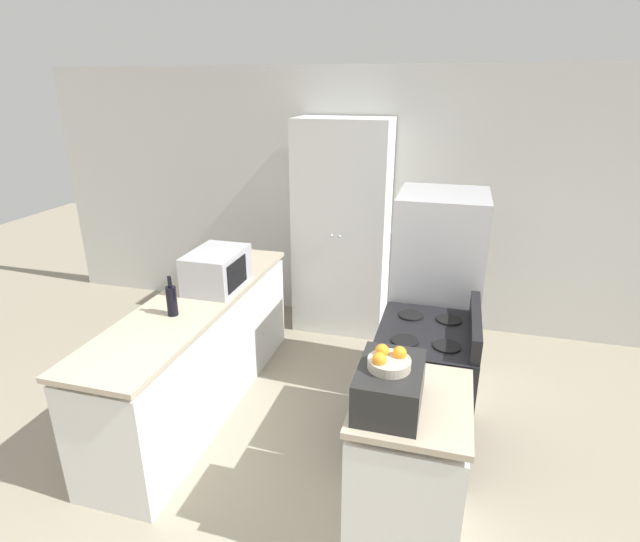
{
  "coord_description": "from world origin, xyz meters",
  "views": [
    {
      "loc": [
        0.97,
        -1.75,
        2.44
      ],
      "look_at": [
        0.0,
        1.77,
        1.05
      ],
      "focal_mm": 28.0,
      "sensor_mm": 36.0,
      "label": 1
    }
  ],
  "objects_px": {
    "microwave": "(217,270)",
    "fruit_bowl": "(389,361)",
    "stove": "(423,389)",
    "wine_bottle": "(172,300)",
    "toaster_oven": "(389,386)",
    "pantry_cabinet": "(342,229)",
    "refrigerator": "(436,296)"
  },
  "relations": [
    {
      "from": "pantry_cabinet",
      "to": "refrigerator",
      "type": "distance_m",
      "value": 1.36
    },
    {
      "from": "stove",
      "to": "microwave",
      "type": "xyz_separation_m",
      "value": [
        -1.65,
        0.31,
        0.6
      ]
    },
    {
      "from": "pantry_cabinet",
      "to": "fruit_bowl",
      "type": "xyz_separation_m",
      "value": [
        0.83,
        -2.58,
        0.11
      ]
    },
    {
      "from": "pantry_cabinet",
      "to": "stove",
      "type": "distance_m",
      "value": 2.05
    },
    {
      "from": "pantry_cabinet",
      "to": "wine_bottle",
      "type": "height_order",
      "value": "pantry_cabinet"
    },
    {
      "from": "wine_bottle",
      "to": "fruit_bowl",
      "type": "height_order",
      "value": "fruit_bowl"
    },
    {
      "from": "pantry_cabinet",
      "to": "wine_bottle",
      "type": "xyz_separation_m",
      "value": [
        -0.76,
        -1.94,
        -0.04
      ]
    },
    {
      "from": "microwave",
      "to": "fruit_bowl",
      "type": "height_order",
      "value": "fruit_bowl"
    },
    {
      "from": "microwave",
      "to": "fruit_bowl",
      "type": "xyz_separation_m",
      "value": [
        1.51,
        -1.18,
        0.11
      ]
    },
    {
      "from": "refrigerator",
      "to": "toaster_oven",
      "type": "relative_size",
      "value": 3.67
    },
    {
      "from": "stove",
      "to": "toaster_oven",
      "type": "xyz_separation_m",
      "value": [
        -0.13,
        -0.87,
        0.56
      ]
    },
    {
      "from": "pantry_cabinet",
      "to": "microwave",
      "type": "bearing_deg",
      "value": -115.92
    },
    {
      "from": "microwave",
      "to": "fruit_bowl",
      "type": "bearing_deg",
      "value": -38.11
    },
    {
      "from": "wine_bottle",
      "to": "toaster_oven",
      "type": "xyz_separation_m",
      "value": [
        1.6,
        -0.64,
        -0.0
      ]
    },
    {
      "from": "refrigerator",
      "to": "microwave",
      "type": "xyz_separation_m",
      "value": [
        -1.67,
        -0.48,
        0.23
      ]
    },
    {
      "from": "refrigerator",
      "to": "microwave",
      "type": "distance_m",
      "value": 1.75
    },
    {
      "from": "stove",
      "to": "microwave",
      "type": "distance_m",
      "value": 1.79
    },
    {
      "from": "stove",
      "to": "fruit_bowl",
      "type": "xyz_separation_m",
      "value": [
        -0.15,
        -0.88,
        0.71
      ]
    },
    {
      "from": "microwave",
      "to": "wine_bottle",
      "type": "distance_m",
      "value": 0.55
    },
    {
      "from": "wine_bottle",
      "to": "fruit_bowl",
      "type": "bearing_deg",
      "value": -22.08
    },
    {
      "from": "microwave",
      "to": "refrigerator",
      "type": "bearing_deg",
      "value": 16.18
    },
    {
      "from": "refrigerator",
      "to": "fruit_bowl",
      "type": "bearing_deg",
      "value": -95.37
    },
    {
      "from": "microwave",
      "to": "wine_bottle",
      "type": "bearing_deg",
      "value": -98.16
    },
    {
      "from": "refrigerator",
      "to": "microwave",
      "type": "bearing_deg",
      "value": -163.82
    },
    {
      "from": "stove",
      "to": "wine_bottle",
      "type": "xyz_separation_m",
      "value": [
        -1.73,
        -0.23,
        0.56
      ]
    },
    {
      "from": "pantry_cabinet",
      "to": "fruit_bowl",
      "type": "height_order",
      "value": "pantry_cabinet"
    },
    {
      "from": "wine_bottle",
      "to": "fruit_bowl",
      "type": "xyz_separation_m",
      "value": [
        1.59,
        -0.64,
        0.15
      ]
    },
    {
      "from": "stove",
      "to": "fruit_bowl",
      "type": "height_order",
      "value": "fruit_bowl"
    },
    {
      "from": "wine_bottle",
      "to": "toaster_oven",
      "type": "bearing_deg",
      "value": -21.74
    },
    {
      "from": "fruit_bowl",
      "to": "pantry_cabinet",
      "type": "bearing_deg",
      "value": 107.84
    },
    {
      "from": "stove",
      "to": "fruit_bowl",
      "type": "relative_size",
      "value": 5.1
    },
    {
      "from": "stove",
      "to": "refrigerator",
      "type": "xyz_separation_m",
      "value": [
        0.01,
        0.79,
        0.37
      ]
    }
  ]
}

